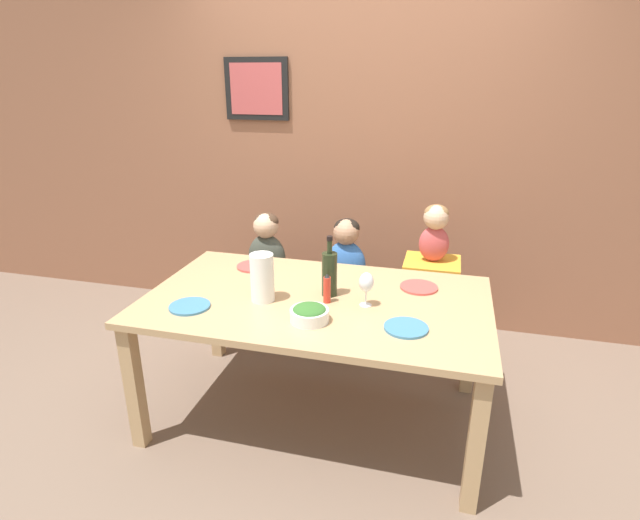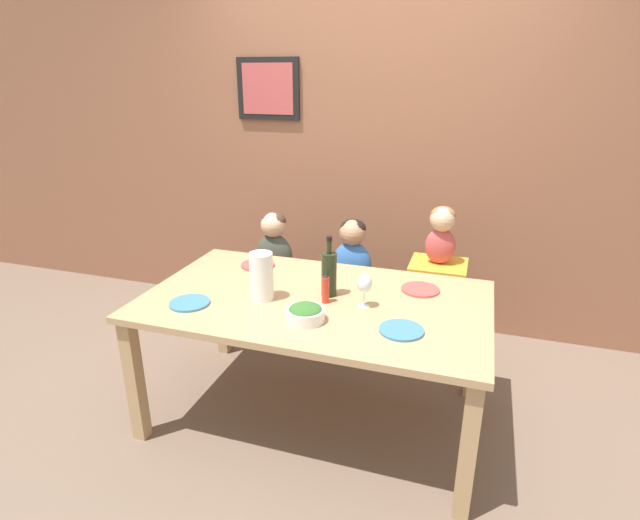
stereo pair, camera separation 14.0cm
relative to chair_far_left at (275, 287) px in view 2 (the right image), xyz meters
The scene contains 18 objects.
ground_plane 1.03m from the chair_far_left, 54.15° to the right, with size 14.00×14.00×0.00m, color #705B4C.
wall_back 1.25m from the chair_far_left, 44.71° to the left, with size 10.00×0.09×2.70m.
dining_table 0.99m from the chair_far_left, 54.15° to the right, with size 1.75×1.03×0.72m.
chair_far_left is the anchor object (origin of this frame).
chair_far_center 0.55m from the chair_far_left, ahead, with size 0.41×0.37×0.45m.
chair_right_highchair 1.12m from the chair_far_left, ahead, with size 0.35×0.32×0.69m.
person_child_left 0.32m from the chair_far_left, 90.00° to the left, with size 0.26×0.18×0.47m.
person_child_center 0.64m from the chair_far_left, ahead, with size 0.26×0.18×0.47m.
person_baby_right 1.23m from the chair_far_left, ahead, with size 0.18×0.16×0.36m.
wine_bottle 1.06m from the chair_far_left, 49.46° to the right, with size 0.08×0.08×0.32m.
paper_towel_roll 1.03m from the chair_far_left, 70.60° to the right, with size 0.12×0.12×0.25m.
wine_glass_near 1.24m from the chair_far_left, 44.22° to the right, with size 0.07×0.07×0.17m.
salad_bowl_large 1.25m from the chair_far_left, 59.90° to the right, with size 0.18×0.18×0.08m.
dinner_plate_front_left 1.10m from the chair_far_left, 90.73° to the right, with size 0.20×0.20×0.01m.
dinner_plate_back_left 0.58m from the chair_far_left, 78.90° to the right, with size 0.20×0.20×0.01m.
dinner_plate_back_right 1.23m from the chair_far_left, 25.99° to the right, with size 0.20×0.20×0.01m.
dinner_plate_front_right 1.48m from the chair_far_left, 43.71° to the right, with size 0.20×0.20×0.01m.
condiment_bottle_hot_sauce 1.11m from the chair_far_left, 52.33° to the right, with size 0.04×0.04×0.15m.
Camera 2 is at (0.74, -2.21, 1.80)m, focal length 28.00 mm.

